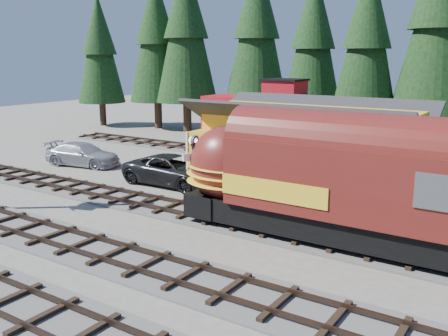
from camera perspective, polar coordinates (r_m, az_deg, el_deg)
The scene contains 7 objects.
ground at distance 19.92m, azimuth -3.54°, elevation -9.70°, with size 120.00×120.00×0.00m, color #6B665B.
track_spur at distance 39.64m, azimuth 0.49°, elevation 1.73°, with size 32.00×3.20×0.33m.
depot at distance 27.92m, azimuth 9.42°, elevation 2.98°, with size 12.80×7.00×5.30m.
locomotive at distance 20.54m, azimuth 12.93°, elevation -2.13°, with size 15.25×3.03×4.15m.
caboose at distance 37.30m, azimuth 5.47°, elevation 5.14°, with size 10.66×3.09×5.54m.
pickup_truck_a at distance 30.05m, azimuth -5.74°, elevation -0.26°, with size 2.95×6.39×1.78m, color black.
pickup_truck_b at distance 36.61m, azimuth -15.85°, elevation 1.52°, with size 2.26×5.55×1.61m, color #A8AAB0.
Camera 1 is at (11.13, -14.69, 7.56)m, focal length 40.00 mm.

